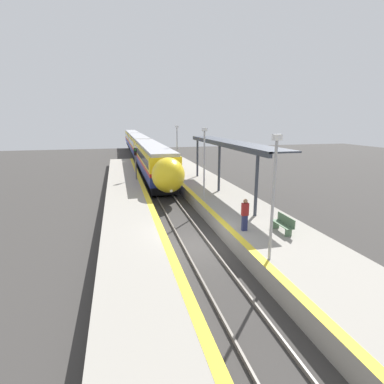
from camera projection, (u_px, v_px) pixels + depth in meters
The scene contains 13 objects.
ground_plane at pixel (196, 246), 16.18m from camera, with size 120.00×120.00×0.00m, color #383533.
rail_left at pixel (183, 247), 15.99m from camera, with size 0.08×90.00×0.15m, color slate.
rail_right at pixel (209, 244), 16.33m from camera, with size 0.08×90.00×0.15m, color slate.
train at pixel (139, 145), 53.55m from camera, with size 2.78×65.75×3.94m.
platform_right at pixel (264, 232), 17.00m from camera, with size 4.66×64.00×0.91m.
platform_left at pixel (135, 245), 15.30m from camera, with size 3.31×64.00×0.91m.
platform_bench at pixel (284, 223), 15.69m from camera, with size 0.44×1.64×0.89m.
person_waiting at pixel (245, 214), 15.80m from camera, with size 0.36×0.23×1.75m.
railway_signal at pixel (136, 164), 29.46m from camera, with size 0.28×0.28×3.99m.
lamppost_near at pixel (274, 190), 12.02m from camera, with size 0.36×0.20×5.23m.
lamppost_mid at pixel (204, 160), 21.40m from camera, with size 0.36×0.20×5.23m.
lamppost_far at pixel (177, 147), 30.78m from camera, with size 0.36×0.20×5.23m.
station_canopy at pixel (226, 145), 24.23m from camera, with size 2.02×16.75×4.09m.
Camera 1 is at (-3.88, -14.53, 6.66)m, focal length 28.00 mm.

